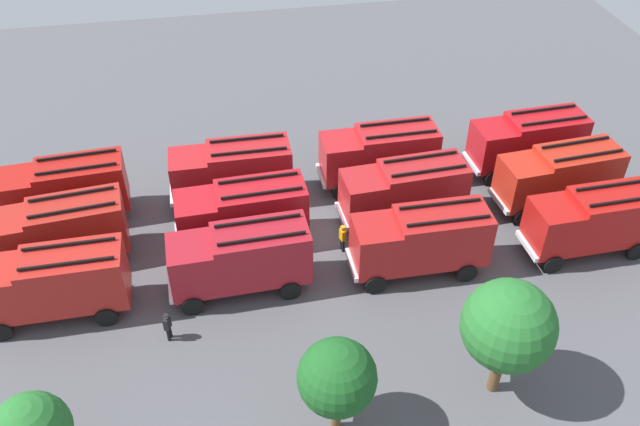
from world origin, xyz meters
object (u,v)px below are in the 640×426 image
(fire_truck_8, at_px, (594,220))
(fire_truck_10, at_px, (241,258))
(fire_truck_2, at_px, (232,170))
(tree_0, at_px, (508,326))
(fire_truck_7, at_px, (58,230))
(traffic_cone_1, at_px, (486,245))
(fire_truck_9, at_px, (421,239))
(fire_truck_3, at_px, (64,189))
(fire_truck_4, at_px, (559,175))
(traffic_cone_0, at_px, (559,180))
(firefighter_0, at_px, (343,237))
(fire_truck_11, at_px, (53,282))
(firefighter_4, at_px, (207,158))
(tree_1, at_px, (337,378))
(fire_truck_1, at_px, (380,153))
(fire_truck_6, at_px, (243,212))
(fire_truck_0, at_px, (528,140))
(fire_truck_5, at_px, (404,190))
(firefighter_2, at_px, (97,269))
(firefighter_1, at_px, (168,326))

(fire_truck_8, bearing_deg, fire_truck_10, -3.17)
(fire_truck_2, relative_size, tree_0, 1.17)
(fire_truck_7, distance_m, traffic_cone_1, 23.03)
(fire_truck_9, relative_size, fire_truck_10, 0.99)
(fire_truck_3, height_order, fire_truck_4, same)
(traffic_cone_0, bearing_deg, firefighter_0, 13.65)
(fire_truck_11, relative_size, firefighter_4, 4.24)
(tree_1, bearing_deg, fire_truck_1, -110.07)
(fire_truck_3, xyz_separation_m, tree_1, (-12.42, 16.52, 1.21))
(fire_truck_4, xyz_separation_m, tree_1, (15.83, 12.60, 1.21))
(fire_truck_7, relative_size, tree_1, 1.48)
(tree_1, height_order, traffic_cone_0, tree_1)
(fire_truck_1, xyz_separation_m, fire_truck_7, (18.42, 3.91, 0.00))
(fire_truck_4, distance_m, fire_truck_10, 19.24)
(fire_truck_7, bearing_deg, fire_truck_3, -94.19)
(fire_truck_3, xyz_separation_m, fire_truck_7, (-0.10, 3.71, 0.00))
(fire_truck_2, distance_m, fire_truck_6, 4.04)
(fire_truck_0, bearing_deg, firefighter_4, -12.78)
(fire_truck_0, bearing_deg, fire_truck_5, 18.79)
(fire_truck_11, distance_m, tree_0, 21.17)
(fire_truck_8, distance_m, tree_1, 18.00)
(fire_truck_8, xyz_separation_m, firefighter_2, (26.26, -2.31, -1.22))
(fire_truck_3, relative_size, fire_truck_10, 1.01)
(fire_truck_4, bearing_deg, fire_truck_6, -4.09)
(fire_truck_9, bearing_deg, firefighter_4, -46.67)
(fire_truck_3, height_order, fire_truck_9, same)
(fire_truck_1, distance_m, traffic_cone_0, 11.40)
(fire_truck_5, relative_size, fire_truck_11, 1.01)
(tree_1, bearing_deg, traffic_cone_1, -137.65)
(fire_truck_3, relative_size, traffic_cone_0, 10.63)
(fire_truck_7, height_order, traffic_cone_1, fire_truck_7)
(fire_truck_9, relative_size, firefighter_1, 4.36)
(fire_truck_3, distance_m, fire_truck_11, 7.65)
(fire_truck_7, height_order, fire_truck_9, same)
(fire_truck_3, distance_m, firefighter_2, 6.19)
(fire_truck_7, bearing_deg, firefighter_2, 127.34)
(fire_truck_0, xyz_separation_m, fire_truck_1, (9.51, -0.27, 0.00))
(fire_truck_1, distance_m, firefighter_2, 17.60)
(fire_truck_7, xyz_separation_m, fire_truck_9, (-18.56, 4.18, 0.00))
(tree_0, bearing_deg, fire_truck_1, -85.73)
(fire_truck_10, xyz_separation_m, fire_truck_11, (9.05, 0.08, 0.00))
(fire_truck_0, height_order, fire_truck_1, same)
(fire_truck_9, bearing_deg, fire_truck_3, -22.63)
(fire_truck_3, relative_size, fire_truck_4, 1.00)
(fire_truck_2, distance_m, fire_truck_9, 12.09)
(fire_truck_10, relative_size, firefighter_0, 4.31)
(fire_truck_1, bearing_deg, fire_truck_5, 95.94)
(fire_truck_3, distance_m, tree_0, 25.38)
(fire_truck_11, height_order, traffic_cone_1, fire_truck_11)
(tree_0, height_order, traffic_cone_0, tree_0)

